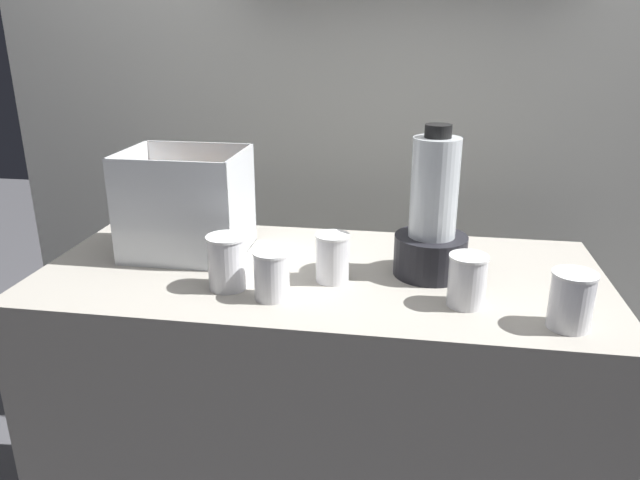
% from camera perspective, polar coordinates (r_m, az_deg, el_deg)
% --- Properties ---
extents(counter, '(1.40, 0.64, 0.90)m').
position_cam_1_polar(counter, '(1.74, 0.00, -16.66)').
color(counter, '#9E998E').
rests_on(counter, ground_plane).
extents(back_wall_unit, '(2.60, 0.24, 2.50)m').
position_cam_1_polar(back_wall_unit, '(2.17, 3.39, 13.99)').
color(back_wall_unit, silver).
rests_on(back_wall_unit, ground_plane).
extents(carrot_display_bin, '(0.31, 0.25, 0.28)m').
position_cam_1_polar(carrot_display_bin, '(1.65, -12.22, 1.77)').
color(carrot_display_bin, white).
rests_on(carrot_display_bin, counter).
extents(blender_pitcher, '(0.18, 0.18, 0.37)m').
position_cam_1_polar(blender_pitcher, '(1.47, 10.57, 1.73)').
color(blender_pitcher, black).
rests_on(blender_pitcher, counter).
extents(juice_cup_orange_far_left, '(0.09, 0.09, 0.13)m').
position_cam_1_polar(juice_cup_orange_far_left, '(1.41, -8.74, -2.38)').
color(juice_cup_orange_far_left, white).
rests_on(juice_cup_orange_far_left, counter).
extents(juice_cup_mango_left, '(0.08, 0.08, 0.11)m').
position_cam_1_polar(juice_cup_mango_left, '(1.35, -4.57, -3.62)').
color(juice_cup_mango_left, white).
rests_on(juice_cup_mango_left, counter).
extents(juice_cup_orange_middle, '(0.08, 0.08, 0.12)m').
position_cam_1_polar(juice_cup_orange_middle, '(1.44, 1.18, -1.98)').
color(juice_cup_orange_middle, white).
rests_on(juice_cup_orange_middle, counter).
extents(juice_cup_orange_right, '(0.09, 0.09, 0.12)m').
position_cam_1_polar(juice_cup_orange_right, '(1.35, 13.71, -3.96)').
color(juice_cup_orange_right, white).
rests_on(juice_cup_orange_right, counter).
extents(juice_cup_mango_far_right, '(0.09, 0.09, 0.12)m').
position_cam_1_polar(juice_cup_mango_far_right, '(1.32, 22.64, -5.44)').
color(juice_cup_mango_far_right, white).
rests_on(juice_cup_mango_far_right, counter).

